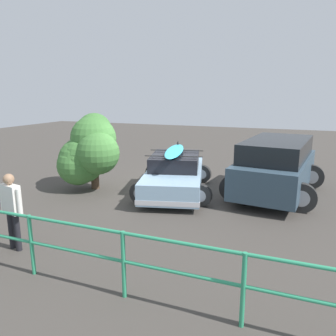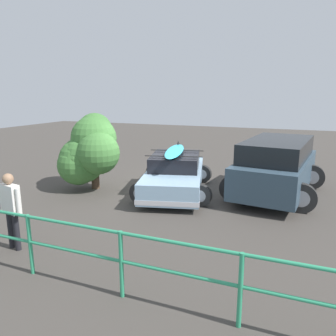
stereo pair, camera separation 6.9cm
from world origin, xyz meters
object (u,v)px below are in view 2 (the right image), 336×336
Objects in this scene: person_bystander at (11,204)px; bush_near_left at (88,152)px; suv_car at (276,166)px; sedan_car at (175,174)px.

bush_near_left is (1.13, -4.32, 0.33)m from person_bystander.
person_bystander is at bearing 51.51° from suv_car.
sedan_car is 3.29m from suv_car.
person_bystander reaches higher than sedan_car.
suv_car is at bearing -163.72° from sedan_car.
suv_car is at bearing -163.69° from bush_near_left.
suv_car is 6.21m from bush_near_left.
person_bystander is (4.82, 6.07, 0.04)m from suv_car.
suv_car is 1.85× the size of bush_near_left.
bush_near_left reaches higher than person_bystander.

